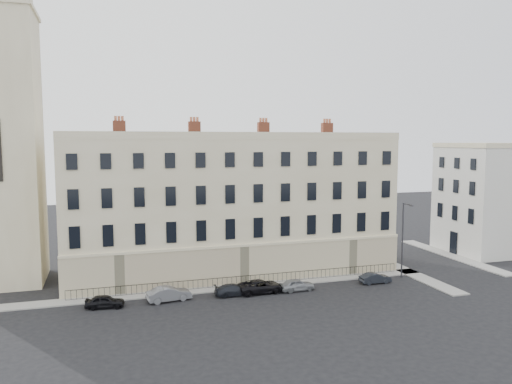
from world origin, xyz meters
TOP-DOWN VIEW (x-y plane):
  - ground at (0.00, 0.00)m, footprint 160.00×160.00m
  - terrace at (-5.97, 11.97)m, footprint 36.22×12.22m
  - adjacent_building at (29.00, 11.00)m, footprint 10.00×10.00m
  - pavement_terrace at (-10.00, 5.00)m, footprint 48.00×2.00m
  - pavement_east_return at (13.00, 8.00)m, footprint 2.00×24.00m
  - pavement_adjacent at (23.00, 10.00)m, footprint 2.00×20.00m
  - railings at (-6.00, 5.40)m, footprint 35.00×0.04m
  - car_a at (-19.97, 2.50)m, footprint 3.59×1.81m
  - car_b at (-14.23, 2.73)m, footprint 4.31×2.01m
  - car_c at (-8.00, 2.57)m, footprint 3.81×1.55m
  - car_d at (-5.25, 2.60)m, footprint 4.71×2.27m
  - car_e at (-1.63, 2.19)m, footprint 3.64×1.61m
  - car_f at (7.20, 2.20)m, footprint 3.37×1.18m
  - streetlamp at (11.14, 3.28)m, footprint 0.19×1.79m

SIDE VIEW (x-z plane):
  - ground at x=0.00m, z-range 0.00..0.00m
  - pavement_terrace at x=-10.00m, z-range 0.00..0.12m
  - pavement_east_return at x=13.00m, z-range 0.00..0.12m
  - pavement_adjacent at x=23.00m, z-range 0.00..0.12m
  - railings at x=-6.00m, z-range 0.07..1.03m
  - car_c at x=-8.00m, z-range 0.00..1.11m
  - car_f at x=7.20m, z-range 0.00..1.11m
  - car_a at x=-19.97m, z-range 0.00..1.17m
  - car_e at x=-1.63m, z-range 0.00..1.22m
  - car_d at x=-5.25m, z-range 0.00..1.29m
  - car_b at x=-14.23m, z-range 0.00..1.37m
  - streetlamp at x=11.14m, z-range 0.45..8.72m
  - adjacent_building at x=29.00m, z-range 0.00..14.00m
  - terrace at x=-5.97m, z-range -1.00..16.00m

